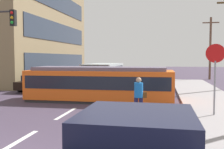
{
  "coord_description": "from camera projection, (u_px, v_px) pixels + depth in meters",
  "views": [
    {
      "loc": [
        4.11,
        -4.72,
        2.46
      ],
      "look_at": [
        1.42,
        9.38,
        1.54
      ],
      "focal_mm": 41.59,
      "sensor_mm": 36.0,
      "label": 1
    }
  ],
  "objects": [
    {
      "name": "ground_plane",
      "position": [
        90.0,
        99.0,
        15.35
      ],
      "size": [
        120.0,
        120.0,
        0.0
      ],
      "primitive_type": "plane",
      "color": "#44384A"
    },
    {
      "name": "lane_stripe_1",
      "position": [
        16.0,
        143.0,
        7.51
      ],
      "size": [
        0.16,
        2.4,
        0.01
      ],
      "primitive_type": "cube",
      "color": "silver",
      "rests_on": "ground"
    },
    {
      "name": "lane_stripe_2",
      "position": [
        66.0,
        113.0,
        11.43
      ],
      "size": [
        0.16,
        2.4,
        0.01
      ],
      "primitive_type": "cube",
      "color": "silver",
      "rests_on": "ground"
    },
    {
      "name": "lane_stripe_3",
      "position": [
        109.0,
        88.0,
        20.84
      ],
      "size": [
        0.16,
        2.4,
        0.01
      ],
      "primitive_type": "cube",
      "color": "silver",
      "rests_on": "ground"
    },
    {
      "name": "lane_stripe_4",
      "position": [
        121.0,
        82.0,
        26.72
      ],
      "size": [
        0.16,
        2.4,
        0.01
      ],
      "primitive_type": "cube",
      "color": "silver",
      "rests_on": "ground"
    },
    {
      "name": "streetcar_tram",
      "position": [
        100.0,
        83.0,
        14.77
      ],
      "size": [
        8.22,
        2.62,
        1.95
      ],
      "color": "orange",
      "rests_on": "ground"
    },
    {
      "name": "city_bus",
      "position": [
        104.0,
        73.0,
        23.57
      ],
      "size": [
        2.72,
        6.08,
        1.93
      ],
      "color": "#A3ACAB",
      "rests_on": "ground"
    },
    {
      "name": "pedestrian_crossing",
      "position": [
        139.0,
        95.0,
        10.53
      ],
      "size": [
        0.51,
        0.36,
        1.67
      ],
      "color": "#211F48",
      "rests_on": "ground"
    },
    {
      "name": "parked_sedan_mid",
      "position": [
        40.0,
        82.0,
        19.73
      ],
      "size": [
        2.08,
        4.54,
        1.19
      ],
      "color": "black",
      "rests_on": "ground"
    },
    {
      "name": "parked_sedan_far",
      "position": [
        60.0,
        77.0,
        25.25
      ],
      "size": [
        2.16,
        4.2,
        1.19
      ],
      "color": "black",
      "rests_on": "ground"
    },
    {
      "name": "stop_sign",
      "position": [
        215.0,
        64.0,
        10.43
      ],
      "size": [
        0.76,
        0.07,
        2.88
      ],
      "color": "gray",
      "rests_on": "sidewalk_curb_right"
    },
    {
      "name": "utility_pole_far",
      "position": [
        210.0,
        47.0,
        29.38
      ],
      "size": [
        1.8,
        0.24,
        7.03
      ],
      "color": "brown",
      "rests_on": "ground"
    }
  ]
}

